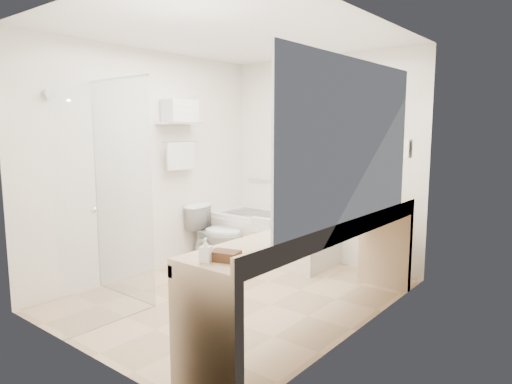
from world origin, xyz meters
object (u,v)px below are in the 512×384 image
Objects in this scene: bathtub at (272,237)px; toilet at (216,234)px; amenity_basket at (225,256)px; vanity_counter at (319,253)px; water_bottle_left at (376,199)px.

toilet is at bearing -129.87° from bathtub.
amenity_basket reaches higher than toilet.
vanity_counter reaches higher than amenity_basket.
water_bottle_left is at bearing 91.98° from vanity_counter.
vanity_counter is 13.61× the size of water_bottle_left.
vanity_counter reaches higher than bathtub.
toilet is at bearing 156.71° from vanity_counter.
vanity_counter is 15.26× the size of amenity_basket.
toilet is 3.58× the size of water_bottle_left.
amenity_basket is at bearing -145.66° from toilet.
bathtub is at bearing -50.46° from toilet.
toilet is at bearing 134.93° from amenity_basket.
water_bottle_left is (-0.04, 1.15, 0.30)m from vanity_counter.
water_bottle_left reaches higher than vanity_counter.
amenity_basket is at bearing -58.64° from bathtub.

